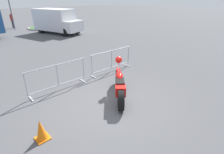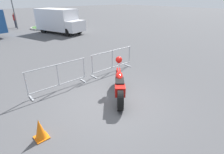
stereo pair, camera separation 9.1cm
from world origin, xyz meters
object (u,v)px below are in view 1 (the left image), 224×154
motorcycle (119,84)px  traffic_cone (41,130)px  crowd_barrier_near (58,77)px  pedestrian (12,20)px  delivery_van (56,20)px  crowd_barrier_far (112,61)px

motorcycle → traffic_cone: (-3.00, -0.18, -0.21)m
motorcycle → crowd_barrier_near: 2.43m
motorcycle → traffic_cone: 3.01m
motorcycle → pedestrian: size_ratio=1.11×
motorcycle → traffic_cone: motorcycle is taller
motorcycle → pedestrian: (1.74, 19.60, 0.42)m
delivery_van → pedestrian: size_ratio=3.16×
crowd_barrier_near → traffic_cone: size_ratio=4.16×
pedestrian → motorcycle: bearing=118.2°
crowd_barrier_far → pedestrian: (0.33, 17.63, 0.36)m
crowd_barrier_near → delivery_van: bearing=63.6°
motorcycle → delivery_van: (4.08, 13.03, 0.74)m
motorcycle → delivery_van: 13.68m
crowd_barrier_near → delivery_van: size_ratio=0.46×
motorcycle → delivery_van: bearing=24.0°
delivery_van → pedestrian: (-2.34, 6.57, -0.32)m
motorcycle → delivery_van: size_ratio=0.35×
motorcycle → crowd_barrier_near: (-1.41, 1.97, 0.06)m
motorcycle → crowd_barrier_far: 2.43m
crowd_barrier_near → pedestrian: bearing=79.9°
motorcycle → traffic_cone: size_ratio=3.17×
crowd_barrier_near → traffic_cone: 2.69m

